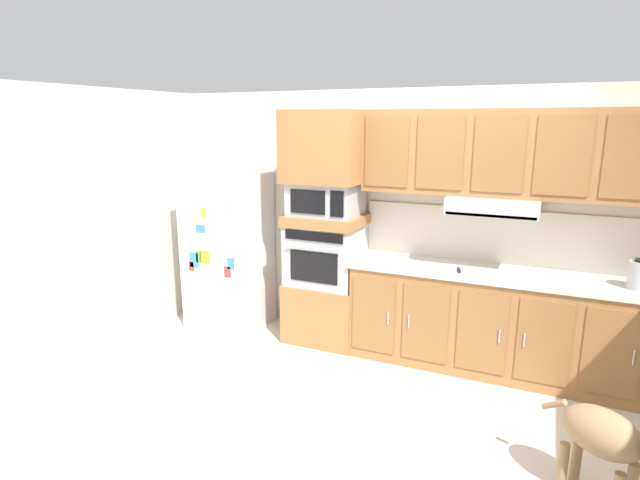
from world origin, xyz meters
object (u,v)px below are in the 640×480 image
Objects in this scene: built_in_oven at (326,254)px; dog at (615,440)px; refrigerator at (228,246)px; microwave at (326,199)px; electric_kettle at (640,275)px; screwdriver at (460,270)px.

built_in_oven is 0.90× the size of dog.
dog is (2.45, -1.53, -0.45)m from built_in_oven.
refrigerator is 1.27m from microwave.
microwave reaches higher than electric_kettle.
microwave is at bearing 178.99° from electric_kettle.
electric_kettle reaches higher than dog.
built_in_oven is at bearing 173.91° from screwdriver.
electric_kettle is 0.31× the size of dog.
refrigerator reaches higher than microwave.
screwdriver is at bearing -6.09° from microwave.
built_in_oven reaches higher than electric_kettle.
electric_kettle is (2.68, -0.05, 0.13)m from built_in_oven.
electric_kettle is at bearing -1.01° from built_in_oven.
refrigerator reaches higher than screwdriver.
refrigerator reaches higher than built_in_oven.
microwave is at bearing 3.45° from refrigerator.
electric_kettle is at bearing -1.01° from microwave.
dog is at bearing -31.92° from built_in_oven.
screwdriver is 0.63× the size of electric_kettle.
refrigerator is 3.88m from dog.
refrigerator is at bearing 178.25° from screwdriver.
screwdriver is 1.84m from dog.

